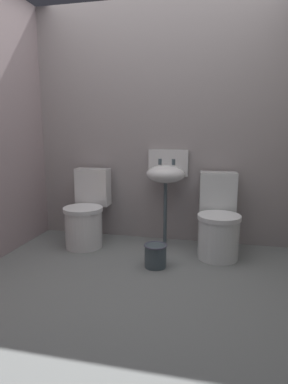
{
  "coord_description": "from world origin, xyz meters",
  "views": [
    {
      "loc": [
        0.58,
        -2.23,
        1.2
      ],
      "look_at": [
        0.0,
        0.31,
        0.7
      ],
      "focal_mm": 30.58,
      "sensor_mm": 36.0,
      "label": 1
    }
  ],
  "objects_px": {
    "toilet_right": "(218,223)",
    "bucket": "(155,255)",
    "toilet_left": "(87,215)",
    "sink": "(166,173)"
  },
  "relations": [
    {
      "from": "toilet_left",
      "to": "toilet_right",
      "type": "relative_size",
      "value": 1.0
    },
    {
      "from": "toilet_right",
      "to": "sink",
      "type": "relative_size",
      "value": 0.79
    },
    {
      "from": "sink",
      "to": "toilet_right",
      "type": "bearing_deg",
      "value": -19.18
    },
    {
      "from": "sink",
      "to": "bucket",
      "type": "xyz_separation_m",
      "value": [
        0.01,
        -0.61,
        -0.65
      ]
    },
    {
      "from": "toilet_left",
      "to": "bucket",
      "type": "height_order",
      "value": "toilet_left"
    },
    {
      "from": "toilet_right",
      "to": "bucket",
      "type": "relative_size",
      "value": 3.76
    },
    {
      "from": "toilet_left",
      "to": "sink",
      "type": "relative_size",
      "value": 0.79
    },
    {
      "from": "toilet_left",
      "to": "sink",
      "type": "height_order",
      "value": "sink"
    },
    {
      "from": "toilet_left",
      "to": "toilet_right",
      "type": "distance_m",
      "value": 1.35
    },
    {
      "from": "toilet_left",
      "to": "toilet_right",
      "type": "height_order",
      "value": "same"
    }
  ]
}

